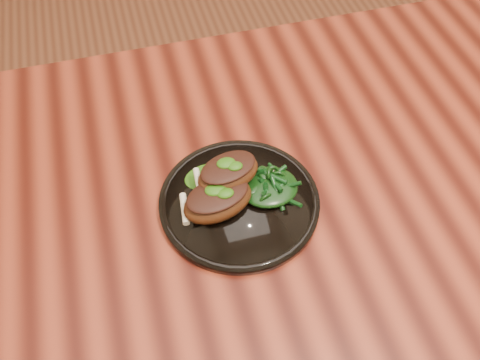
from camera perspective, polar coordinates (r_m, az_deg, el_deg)
name	(u,v)px	position (r m, az deg, el deg)	size (l,w,h in m)	color
desk	(395,186)	(1.00, 16.21, -0.61)	(1.60, 0.80, 0.75)	#330C06
plate	(239,202)	(0.82, -0.08, -2.35)	(0.25, 0.25, 0.01)	black
lamb_chop_front	(217,200)	(0.79, -2.44, -2.10)	(0.12, 0.09, 0.05)	#45210D
lamb_chop_back	(228,172)	(0.80, -1.32, 0.81)	(0.11, 0.09, 0.04)	#45210D
herb_smear	(212,177)	(0.84, -3.05, 0.37)	(0.09, 0.06, 0.01)	#153F06
greens_heap	(269,185)	(0.82, 3.12, -0.49)	(0.09, 0.09, 0.03)	black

